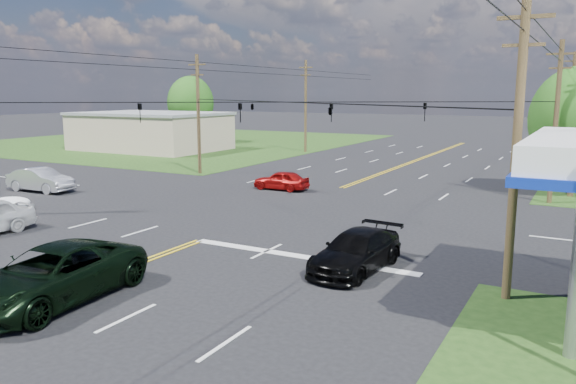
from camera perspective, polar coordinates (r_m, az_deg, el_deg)
The scene contains 17 objects.
ground at distance 31.89m, azimuth -0.20°, elevation -1.72°, with size 280.00×280.00×0.00m, color black.
grass_nw at distance 77.91m, azimuth -11.49°, elevation 5.07°, with size 46.00×48.00×0.03m, color #1C3B13.
stop_bar at distance 22.75m, azimuth 1.10°, elevation -6.57°, with size 10.00×0.50×0.02m, color silver.
retail_nw at distance 66.98m, azimuth -13.78°, elevation 5.91°, with size 16.00×11.00×4.00m, color tan.
pole_se at distance 18.52m, azimuth 22.19°, elevation 4.38°, with size 1.60×0.28×9.50m.
pole_nw at distance 45.95m, azimuth -9.10°, elevation 7.94°, with size 1.60×0.28×9.50m.
pole_ne at distance 36.43m, azimuth 25.56°, elevation 6.58°, with size 1.60×0.28×9.50m.
pole_left_far at distance 62.06m, azimuth 1.80°, elevation 8.81°, with size 1.60×0.28×10.00m.
pole_right_far at distance 55.39m, azimuth 26.78°, elevation 7.61°, with size 1.60×0.28×10.00m.
span_wire_signals at distance 31.22m, azimuth -0.21°, elevation 9.12°, with size 26.00×18.00×1.13m.
power_lines at distance 29.56m, azimuth -2.14°, elevation 14.11°, with size 26.04×100.00×0.64m.
tree_far_l at distance 75.75m, azimuth -9.87°, elevation 8.92°, with size 6.08×6.08×8.72m.
pickup_dkgreen at distance 19.25m, azimuth -22.81°, elevation -7.77°, with size 2.91×6.30×1.75m, color black.
suv_black at distance 21.05m, azimuth 6.95°, elevation -5.98°, with size 2.01×4.95×1.44m, color black.
sedan_silver at distance 40.86m, azimuth -23.84°, elevation 1.15°, with size 1.67×4.79×1.58m, color silver.
sedan_red at distance 38.04m, azimuth -0.70°, elevation 1.20°, with size 1.53×3.81×1.30m, color #980B0B.
snowpile_b at distance 35.06m, azimuth -26.68°, elevation -1.73°, with size 2.17×2.67×0.75m, color white.
Camera 1 is at (15.08, -15.33, 6.51)m, focal length 35.00 mm.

